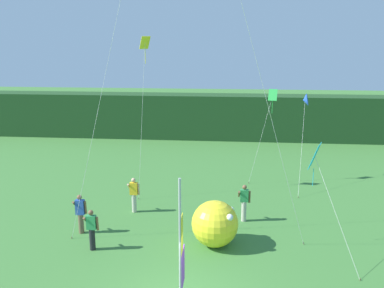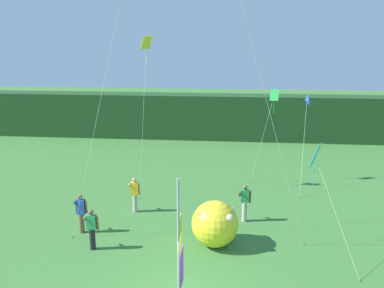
{
  "view_description": "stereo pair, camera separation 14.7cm",
  "coord_description": "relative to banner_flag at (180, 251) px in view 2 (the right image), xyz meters",
  "views": [
    {
      "loc": [
        1.32,
        -11.09,
        7.81
      ],
      "look_at": [
        -0.12,
        3.87,
        4.14
      ],
      "focal_mm": 39.53,
      "sensor_mm": 36.0,
      "label": 1
    },
    {
      "loc": [
        1.46,
        -11.08,
        7.81
      ],
      "look_at": [
        -0.12,
        3.87,
        4.14
      ],
      "focal_mm": 39.53,
      "sensor_mm": 36.0,
      "label": 2
    }
  ],
  "objects": [
    {
      "name": "distant_treeline",
      "position": [
        0.02,
        23.39,
        -0.27
      ],
      "size": [
        80.0,
        2.4,
        3.59
      ],
      "primitive_type": "cube",
      "color": "#1E421E",
      "rests_on": "ground"
    },
    {
      "name": "banner_flag",
      "position": [
        0.0,
        0.0,
        0.0
      ],
      "size": [
        0.06,
        1.03,
        4.32
      ],
      "color": "#B7B7BC",
      "rests_on": "ground"
    },
    {
      "name": "person_near_banner",
      "position": [
        -3.89,
        3.66,
        -1.2
      ],
      "size": [
        0.55,
        0.48,
        1.62
      ],
      "color": "black",
      "rests_on": "ground"
    },
    {
      "name": "person_mid_field",
      "position": [
        -3.13,
        7.45,
        -1.18
      ],
      "size": [
        0.55,
        0.48,
        1.67
      ],
      "color": "#B7B2A3",
      "rests_on": "ground"
    },
    {
      "name": "person_far_left",
      "position": [
        1.96,
        6.9,
        -1.17
      ],
      "size": [
        0.55,
        0.48,
        1.69
      ],
      "color": "#B7B2A3",
      "rests_on": "ground"
    },
    {
      "name": "person_far_right",
      "position": [
        -4.83,
        5.04,
        -1.17
      ],
      "size": [
        0.55,
        0.48,
        1.69
      ],
      "color": "brown",
      "rests_on": "ground"
    },
    {
      "name": "inflatable_balloon",
      "position": [
        0.77,
        4.46,
        -1.15
      ],
      "size": [
        1.83,
        1.83,
        1.83
      ],
      "color": "yellow",
      "rests_on": "ground"
    },
    {
      "name": "kite_cyan_diamond_0",
      "position": [
        4.52,
        4.95,
        1.41
      ],
      "size": [
        1.56,
        3.02,
        4.08
      ],
      "color": "brown",
      "rests_on": "ground"
    },
    {
      "name": "kite_yellow_diamond_2",
      "position": [
        -3.08,
        10.42,
        5.04
      ],
      "size": [
        0.57,
        1.77,
        8.05
      ],
      "color": "brown",
      "rests_on": "ground"
    },
    {
      "name": "kite_green_diamond_5",
      "position": [
        3.46,
        12.58,
        2.55
      ],
      "size": [
        1.45,
        0.74,
        5.26
      ],
      "color": "brown",
      "rests_on": "ground"
    },
    {
      "name": "kite_blue_delta_6",
      "position": [
        5.43,
        13.47,
        2.5
      ],
      "size": [
        0.91,
        3.87,
        4.95
      ],
      "color": "brown",
      "rests_on": "ground"
    }
  ]
}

